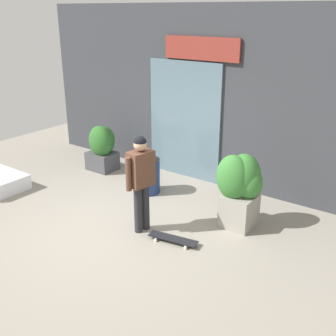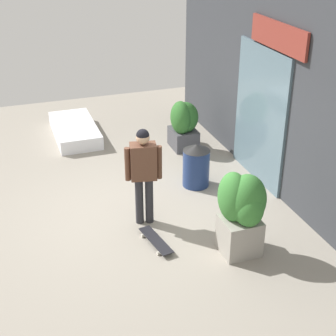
% 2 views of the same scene
% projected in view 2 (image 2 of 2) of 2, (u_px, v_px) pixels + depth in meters
% --- Properties ---
extents(ground_plane, '(12.00, 12.00, 0.00)m').
position_uv_depth(ground_plane, '(131.00, 210.00, 8.66)').
color(ground_plane, gray).
extents(building_facade, '(8.49, 0.31, 3.60)m').
position_uv_depth(building_facade, '(281.00, 93.00, 8.66)').
color(building_facade, '#383A3F').
rests_on(building_facade, ground_plane).
extents(skateboarder, '(0.34, 0.57, 1.64)m').
position_uv_depth(skateboarder, '(144.00, 168.00, 7.89)').
color(skateboarder, '#28282D').
rests_on(skateboarder, ground_plane).
extents(skateboard, '(0.83, 0.33, 0.08)m').
position_uv_depth(skateboard, '(156.00, 240.00, 7.76)').
color(skateboard, black).
rests_on(skateboard, ground_plane).
extents(planter_box_left, '(0.75, 0.65, 1.28)m').
position_uv_depth(planter_box_left, '(242.00, 208.00, 7.30)').
color(planter_box_left, gray).
rests_on(planter_box_left, ground_plane).
extents(planter_box_right, '(0.68, 0.59, 1.07)m').
position_uv_depth(planter_box_right, '(183.00, 123.00, 10.65)').
color(planter_box_right, '#47474C').
rests_on(planter_box_right, ground_plane).
extents(trash_bin, '(0.50, 0.50, 0.83)m').
position_uv_depth(trash_bin, '(196.00, 165.00, 9.27)').
color(trash_bin, navy).
rests_on(trash_bin, ground_plane).
extents(snow_ledge, '(1.89, 0.90, 0.30)m').
position_uv_depth(snow_ledge, '(75.00, 130.00, 11.41)').
color(snow_ledge, white).
rests_on(snow_ledge, ground_plane).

